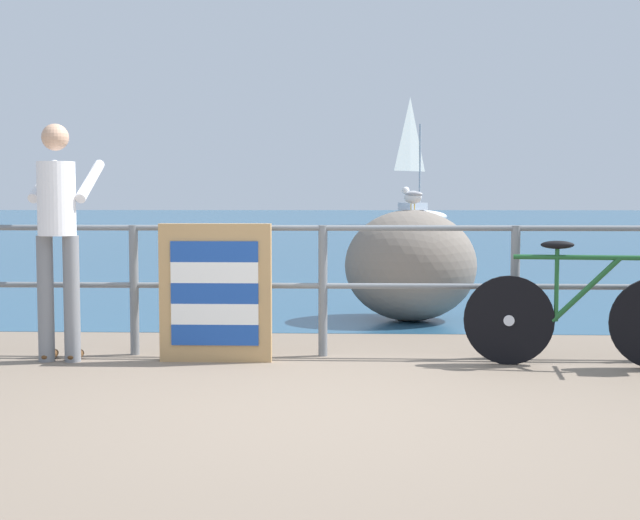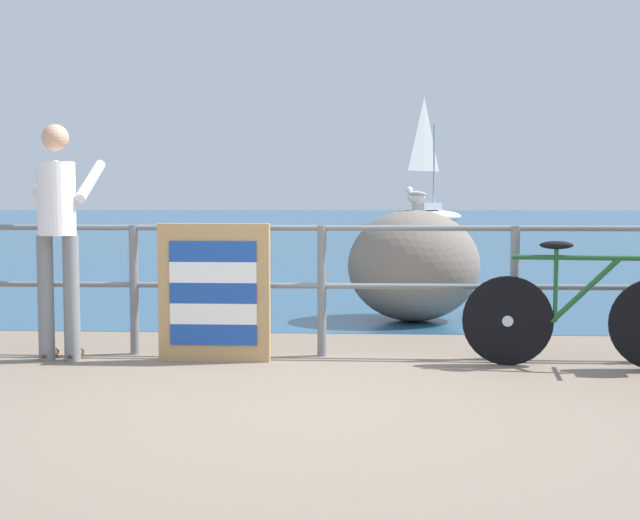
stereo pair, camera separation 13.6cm
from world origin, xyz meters
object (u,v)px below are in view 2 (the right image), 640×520
at_px(bicycle, 603,304).
at_px(folded_deckchair_stack, 214,293).
at_px(breakwater_boulder_main, 414,266).
at_px(sailboat, 430,210).
at_px(person_at_railing, 58,230).
at_px(seagull, 416,196).

xyz_separation_m(bicycle, folded_deckchair_stack, (-2.85, 0.11, 0.06)).
relative_size(bicycle, breakwater_boulder_main, 1.28).
xyz_separation_m(breakwater_boulder_main, sailboat, (2.53, 33.53, 0.15)).
height_order(folded_deckchair_stack, sailboat, sailboat).
height_order(folded_deckchair_stack, breakwater_boulder_main, breakwater_boulder_main).
height_order(breakwater_boulder_main, sailboat, sailboat).
bearing_deg(breakwater_boulder_main, person_at_railing, -141.09).
bearing_deg(seagull, bicycle, 173.89).
bearing_deg(bicycle, person_at_railing, -174.72).
bearing_deg(seagull, folded_deckchair_stack, 111.70).
bearing_deg(seagull, person_at_railing, 96.65).
bearing_deg(person_at_railing, bicycle, -90.29).
xyz_separation_m(bicycle, sailboat, (1.29, 35.87, 0.24)).
bearing_deg(breakwater_boulder_main, folded_deckchair_stack, -125.88).
relative_size(folded_deckchair_stack, seagull, 3.25).
relative_size(bicycle, seagull, 5.28).
xyz_separation_m(folded_deckchair_stack, sailboat, (4.14, 35.76, 0.19)).
bearing_deg(breakwater_boulder_main, bicycle, -62.09).
xyz_separation_m(folded_deckchair_stack, breakwater_boulder_main, (1.61, 2.22, 0.04)).
xyz_separation_m(seagull, sailboat, (2.51, 33.46, -0.55)).
bearing_deg(sailboat, person_at_railing, -143.30).
height_order(folded_deckchair_stack, seagull, seagull).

